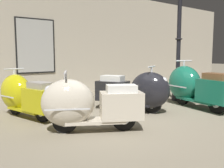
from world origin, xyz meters
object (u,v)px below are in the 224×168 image
scooter_0 (23,95)px  scooter_2 (138,91)px  scooter_1 (85,105)px  scooter_3 (193,86)px  lamppost (179,33)px

scooter_0 → scooter_2: 2.40m
scooter_1 → scooter_3: 3.07m
scooter_2 → lamppost: bearing=74.0°
scooter_1 → lamppost: (3.48, 0.91, 1.38)m
scooter_1 → scooter_3: scooter_3 is taller
scooter_3 → scooter_0: bearing=77.5°
scooter_2 → scooter_3: bearing=46.1°
scooter_2 → lamppost: (1.80, 0.36, 1.37)m
scooter_0 → scooter_3: bearing=-127.3°
scooter_1 → scooter_2: scooter_2 is taller
scooter_2 → scooter_3: (1.40, -0.41, 0.05)m
scooter_0 → scooter_1: scooter_1 is taller
scooter_0 → lamppost: 4.25m
scooter_2 → scooter_1: bearing=-99.4°
scooter_2 → scooter_0: bearing=-144.1°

